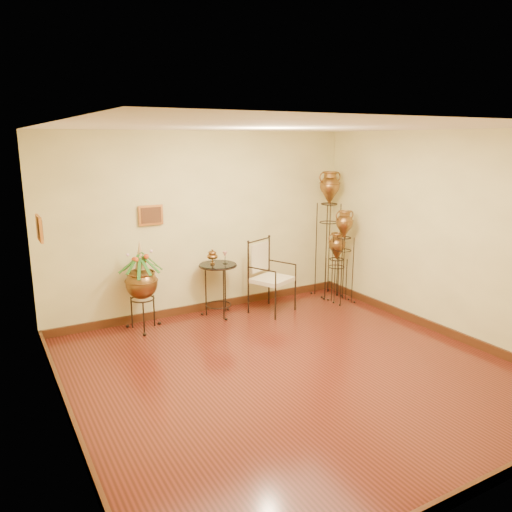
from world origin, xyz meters
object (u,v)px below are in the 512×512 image
planter_urn (141,280)px  side_table (218,289)px  amphora_tall (328,233)px  amphora_mid (343,256)px  armchair (272,277)px

planter_urn → side_table: size_ratio=1.28×
amphora_tall → amphora_mid: bearing=-90.0°
planter_urn → armchair: bearing=-7.4°
amphora_tall → side_table: amphora_tall is taller
armchair → side_table: bearing=138.5°
planter_urn → armchair: 2.03m
side_table → amphora_tall: bearing=-0.0°
amphora_mid → side_table: amphora_mid is taller
side_table → armchair: bearing=-17.7°
armchair → side_table: 0.87m
amphora_tall → armchair: (-1.27, -0.26, -0.54)m
side_table → amphora_mid: bearing=-11.3°
amphora_mid → side_table: (-2.09, 0.42, -0.36)m
amphora_tall → amphora_mid: (0.00, -0.42, -0.32)m
planter_urn → amphora_tall: bearing=0.0°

